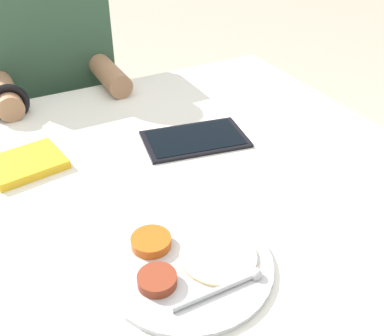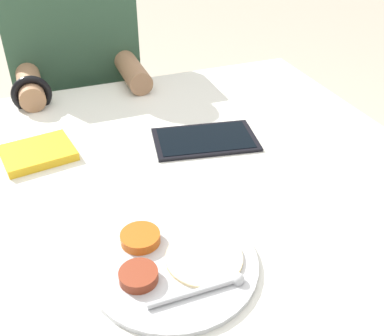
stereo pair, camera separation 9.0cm
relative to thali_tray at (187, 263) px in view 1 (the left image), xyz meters
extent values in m
cube|color=silver|center=(0.11, 0.25, -0.38)|extent=(1.12, 1.08, 0.75)
cylinder|color=#B7BABF|center=(0.00, 0.00, 0.00)|extent=(0.29, 0.29, 0.01)
cylinder|color=#B75114|center=(-0.04, 0.06, 0.01)|extent=(0.07, 0.07, 0.02)
cylinder|color=maroon|center=(-0.06, -0.02, 0.01)|extent=(0.06, 0.06, 0.02)
cylinder|color=beige|center=(0.05, -0.02, 0.00)|extent=(0.13, 0.13, 0.01)
cylinder|color=#B7BABF|center=(0.01, -0.08, 0.01)|extent=(0.15, 0.01, 0.01)
sphere|color=#B7BABF|center=(0.08, -0.08, 0.01)|extent=(0.02, 0.02, 0.02)
cube|color=silver|center=(-0.18, 0.43, 0.00)|extent=(0.17, 0.15, 0.01)
cube|color=gold|center=(-0.18, 0.43, 0.00)|extent=(0.18, 0.15, 0.02)
cube|color=black|center=(0.21, 0.36, 0.00)|extent=(0.27, 0.19, 0.01)
cube|color=black|center=(0.21, 0.36, 0.00)|extent=(0.24, 0.17, 0.00)
cube|color=black|center=(-0.02, 0.97, -0.54)|extent=(0.36, 0.22, 0.44)
cube|color=#2D4C38|center=(-0.02, 0.97, -0.01)|extent=(0.40, 0.20, 0.61)
cylinder|color=#936B4C|center=(-0.17, 0.78, 0.03)|extent=(0.07, 0.22, 0.07)
cylinder|color=#936B4C|center=(0.13, 0.78, 0.03)|extent=(0.07, 0.22, 0.07)
torus|color=black|center=(-0.17, 0.71, 0.03)|extent=(0.11, 0.02, 0.11)
camera|label=1|loc=(-0.24, -0.48, 0.56)|focal=42.00mm
camera|label=2|loc=(-0.16, -0.52, 0.56)|focal=42.00mm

